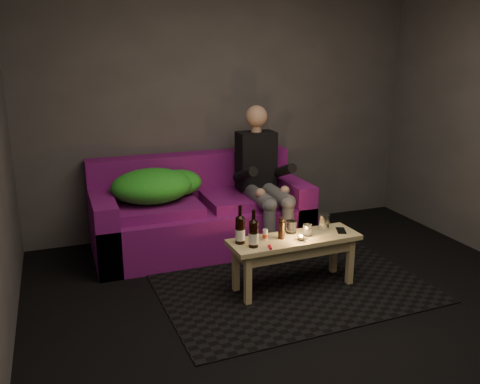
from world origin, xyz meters
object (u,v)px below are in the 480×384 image
Objects in this scene: sofa at (200,216)px; coffee_table at (294,246)px; beer_bottle_a at (240,230)px; steel_cup at (324,222)px; beer_bottle_b at (254,233)px; person at (262,176)px.

sofa is 1.19m from coffee_table.
steel_cup is (0.73, 0.04, -0.05)m from beer_bottle_a.
beer_bottle_b is 2.30× the size of steel_cup.
coffee_table is 0.33m from steel_cup.
person is 1.07m from beer_bottle_a.
sofa reaches higher than steel_cup.
person is 1.00m from coffee_table.
beer_bottle_a reaches higher than steel_cup.
steel_cup is at bearing 14.65° from coffee_table.
steel_cup is at bearing 3.44° from beer_bottle_a.
coffee_table is at bearing -67.60° from sofa.
person is at bearing 101.71° from steel_cup.
coffee_table is (0.45, -1.10, 0.04)m from sofa.
beer_bottle_b is at bearing -167.66° from steel_cup.
beer_bottle_a is 1.03× the size of beer_bottle_b.
beer_bottle_b is at bearing -115.92° from person.
person is 0.90m from steel_cup.
sofa is 15.87× the size of steel_cup.
beer_bottle_b reaches higher than steel_cup.
sofa is 6.90× the size of beer_bottle_b.
person is 1.13m from beer_bottle_b.
person is 4.47× the size of beer_bottle_a.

